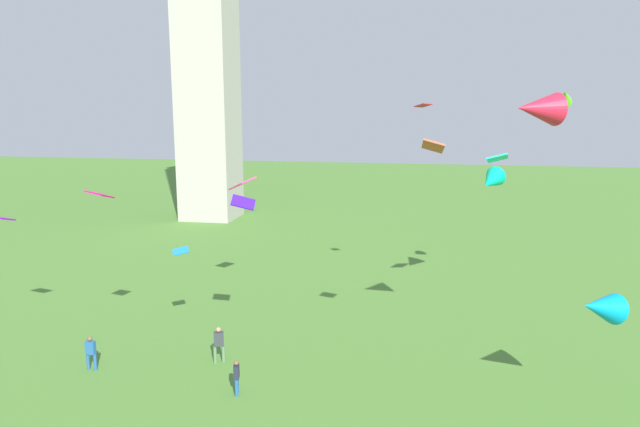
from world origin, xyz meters
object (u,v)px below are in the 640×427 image
at_px(person_1, 236,375).
at_px(person_2, 219,342).
at_px(kite_flying_3, 100,194).
at_px(kite_flying_9, 181,251).
at_px(kite_flying_10, 491,181).
at_px(kite_flying_1, 564,97).
at_px(kite_flying_5, 243,202).
at_px(kite_flying_7, 0,218).
at_px(kite_flying_4, 242,183).
at_px(kite_flying_8, 537,109).
at_px(person_0, 91,351).
at_px(kite_flying_6, 600,307).
at_px(kite_flying_11, 423,105).
at_px(kite_flying_0, 497,158).
at_px(kite_flying_2, 433,146).

xyz_separation_m(person_1, person_2, (-1.87, 2.89, 0.15)).
relative_size(kite_flying_3, kite_flying_9, 1.29).
bearing_deg(kite_flying_10, kite_flying_1, -13.29).
relative_size(kite_flying_5, kite_flying_9, 1.13).
xyz_separation_m(kite_flying_7, kite_flying_10, (25.66, 10.43, 1.22)).
relative_size(kite_flying_3, kite_flying_4, 0.67).
relative_size(kite_flying_5, kite_flying_10, 0.46).
bearing_deg(kite_flying_3, kite_flying_8, -93.42).
bearing_deg(person_2, kite_flying_9, -56.26).
bearing_deg(kite_flying_1, kite_flying_3, -149.92).
bearing_deg(person_0, kite_flying_6, -1.45).
distance_m(kite_flying_1, kite_flying_8, 10.04).
xyz_separation_m(kite_flying_1, kite_flying_8, (-3.07, -9.54, -0.57)).
distance_m(kite_flying_4, kite_flying_11, 11.63).
height_order(kite_flying_4, kite_flying_5, kite_flying_5).
height_order(kite_flying_1, kite_flying_5, kite_flying_1).
xyz_separation_m(kite_flying_0, kite_flying_11, (-4.17, 0.84, 2.89)).
distance_m(kite_flying_7, kite_flying_8, 26.56).
distance_m(person_1, kite_flying_6, 15.08).
bearing_deg(person_0, kite_flying_2, 2.06).
height_order(kite_flying_4, kite_flying_10, kite_flying_10).
bearing_deg(kite_flying_11, kite_flying_4, 58.05).
height_order(kite_flying_3, kite_flying_6, kite_flying_3).
relative_size(kite_flying_0, kite_flying_6, 0.75).
bearing_deg(kite_flying_7, kite_flying_5, 9.89).
bearing_deg(kite_flying_5, kite_flying_1, -167.81).
bearing_deg(kite_flying_11, kite_flying_0, -139.28).
bearing_deg(kite_flying_4, kite_flying_1, 41.40).
bearing_deg(kite_flying_2, kite_flying_11, 179.25).
height_order(kite_flying_1, kite_flying_4, kite_flying_1).
distance_m(person_1, kite_flying_11, 18.19).
xyz_separation_m(kite_flying_8, kite_flying_11, (-4.42, 10.15, 0.13)).
height_order(person_2, kite_flying_0, kite_flying_0).
bearing_deg(kite_flying_10, kite_flying_7, -130.83).
relative_size(person_1, kite_flying_0, 0.92).
height_order(person_0, kite_flying_5, kite_flying_5).
xyz_separation_m(kite_flying_2, kite_flying_3, (-15.39, 0.90, -2.52)).
xyz_separation_m(kite_flying_2, kite_flying_10, (3.71, 12.64, -2.94)).
xyz_separation_m(kite_flying_0, kite_flying_3, (-19.06, -8.72, -1.25)).
height_order(kite_flying_0, kite_flying_4, kite_flying_0).
xyz_separation_m(kite_flying_6, kite_flying_8, (-2.49, 1.56, 7.43)).
relative_size(kite_flying_0, kite_flying_7, 1.22).
xyz_separation_m(person_2, kite_flying_0, (13.64, 8.02, 8.57)).
distance_m(person_0, kite_flying_7, 8.84).
height_order(kite_flying_5, kite_flying_9, kite_flying_5).
xyz_separation_m(person_1, kite_flying_3, (-7.28, 2.20, 7.47)).
xyz_separation_m(kite_flying_1, kite_flying_11, (-7.50, 0.61, -0.44)).
distance_m(kite_flying_4, kite_flying_5, 8.21).
bearing_deg(kite_flying_6, kite_flying_4, -155.13).
distance_m(kite_flying_0, kite_flying_1, 4.72).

